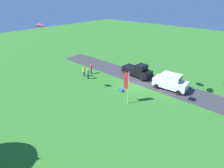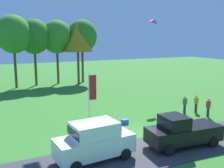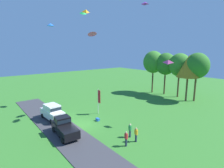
{
  "view_description": "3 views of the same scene",
  "coord_description": "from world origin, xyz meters",
  "px_view_note": "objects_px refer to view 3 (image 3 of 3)",
  "views": [
    {
      "loc": [
        -12.93,
        19.65,
        11.91
      ],
      "look_at": [
        -0.57,
        5.54,
        2.45
      ],
      "focal_mm": 28.0,
      "sensor_mm": 36.0,
      "label": 1
    },
    {
      "loc": [
        -9.96,
        -15.61,
        7.14
      ],
      "look_at": [
        0.05,
        5.07,
        3.03
      ],
      "focal_mm": 42.0,
      "sensor_mm": 36.0,
      "label": 2
    },
    {
      "loc": [
        20.63,
        -10.99,
        10.39
      ],
      "look_at": [
        2.19,
        3.9,
        5.79
      ],
      "focal_mm": 28.0,
      "sensor_mm": 36.0,
      "label": 3
    }
  ],
  "objects_px": {
    "tree_far_right": "(197,66)",
    "person_beside_suv": "(130,130)",
    "kite_delta_high_right": "(50,25)",
    "kite_delta_topmost": "(83,13)",
    "tree_right_of_center": "(153,62)",
    "person_on_lawn": "(126,139)",
    "person_watching_sky": "(136,135)",
    "kite_delta_trailing_tail": "(92,33)",
    "tree_lone_near": "(180,65)",
    "flag_banner": "(99,98)",
    "tree_far_left": "(166,64)",
    "tree_center_back": "(188,66)",
    "cooler_box": "(98,119)",
    "kite_diamond_high_left": "(145,3)",
    "kite_diamond_near_flag": "(86,11)",
    "kite_diamond_mid_center": "(168,61)",
    "car_pickup_mid_row": "(64,127)",
    "car_suv_by_flagpole": "(52,111)"
  },
  "relations": [
    {
      "from": "flag_banner",
      "to": "tree_far_left",
      "type": "bearing_deg",
      "value": 93.41
    },
    {
      "from": "person_beside_suv",
      "to": "flag_banner",
      "type": "height_order",
      "value": "flag_banner"
    },
    {
      "from": "person_on_lawn",
      "to": "kite_diamond_mid_center",
      "type": "xyz_separation_m",
      "value": [
        -0.57,
        7.94,
        8.08
      ]
    },
    {
      "from": "kite_delta_topmost",
      "to": "cooler_box",
      "type": "bearing_deg",
      "value": -18.2
    },
    {
      "from": "car_suv_by_flagpole",
      "to": "cooler_box",
      "type": "distance_m",
      "value": 7.01
    },
    {
      "from": "tree_far_left",
      "to": "kite_diamond_high_left",
      "type": "relative_size",
      "value": 10.32
    },
    {
      "from": "tree_lone_near",
      "to": "kite_diamond_high_left",
      "type": "relative_size",
      "value": 10.28
    },
    {
      "from": "tree_far_right",
      "to": "tree_lone_near",
      "type": "bearing_deg",
      "value": 175.07
    },
    {
      "from": "kite_diamond_high_left",
      "to": "flag_banner",
      "type": "bearing_deg",
      "value": -112.64
    },
    {
      "from": "tree_center_back",
      "to": "kite_diamond_high_left",
      "type": "xyz_separation_m",
      "value": [
        -2.09,
        -11.38,
        10.56
      ]
    },
    {
      "from": "car_suv_by_flagpole",
      "to": "car_pickup_mid_row",
      "type": "height_order",
      "value": "car_suv_by_flagpole"
    },
    {
      "from": "tree_right_of_center",
      "to": "tree_far_right",
      "type": "xyz_separation_m",
      "value": [
        10.31,
        0.7,
        -0.23
      ]
    },
    {
      "from": "kite_delta_high_right",
      "to": "kite_diamond_high_left",
      "type": "height_order",
      "value": "kite_diamond_high_left"
    },
    {
      "from": "tree_lone_near",
      "to": "flag_banner",
      "type": "relative_size",
      "value": 2.3
    },
    {
      "from": "tree_right_of_center",
      "to": "kite_delta_high_right",
      "type": "xyz_separation_m",
      "value": [
        -3.47,
        -23.41,
        7.08
      ]
    },
    {
      "from": "tree_center_back",
      "to": "kite_diamond_near_flag",
      "type": "relative_size",
      "value": 11.13
    },
    {
      "from": "person_watching_sky",
      "to": "tree_center_back",
      "type": "height_order",
      "value": "tree_center_back"
    },
    {
      "from": "tree_lone_near",
      "to": "tree_right_of_center",
      "type": "bearing_deg",
      "value": -170.68
    },
    {
      "from": "kite_delta_topmost",
      "to": "tree_right_of_center",
      "type": "bearing_deg",
      "value": 85.3
    },
    {
      "from": "tree_far_right",
      "to": "kite_diamond_near_flag",
      "type": "relative_size",
      "value": 11.67
    },
    {
      "from": "flag_banner",
      "to": "kite_delta_trailing_tail",
      "type": "relative_size",
      "value": 3.08
    },
    {
      "from": "tree_right_of_center",
      "to": "kite_delta_high_right",
      "type": "distance_m",
      "value": 24.7
    },
    {
      "from": "tree_far_left",
      "to": "kite_delta_high_right",
      "type": "height_order",
      "value": "kite_delta_high_right"
    },
    {
      "from": "kite_diamond_mid_center",
      "to": "kite_delta_trailing_tail",
      "type": "height_order",
      "value": "kite_delta_trailing_tail"
    },
    {
      "from": "person_watching_sky",
      "to": "kite_delta_trailing_tail",
      "type": "relative_size",
      "value": 1.24
    },
    {
      "from": "person_watching_sky",
      "to": "tree_right_of_center",
      "type": "height_order",
      "value": "tree_right_of_center"
    },
    {
      "from": "person_on_lawn",
      "to": "tree_far_right",
      "type": "distance_m",
      "value": 24.23
    },
    {
      "from": "tree_far_left",
      "to": "kite_delta_high_right",
      "type": "relative_size",
      "value": 7.78
    },
    {
      "from": "tree_far_right",
      "to": "flag_banner",
      "type": "bearing_deg",
      "value": -107.43
    },
    {
      "from": "car_suv_by_flagpole",
      "to": "person_on_lawn",
      "type": "xyz_separation_m",
      "value": [
        12.54,
        3.51,
        -0.42
      ]
    },
    {
      "from": "kite_diamond_high_left",
      "to": "kite_diamond_near_flag",
      "type": "distance_m",
      "value": 9.68
    },
    {
      "from": "kite_diamond_high_left",
      "to": "person_watching_sky",
      "type": "bearing_deg",
      "value": -51.52
    },
    {
      "from": "person_beside_suv",
      "to": "kite_delta_high_right",
      "type": "bearing_deg",
      "value": -170.2
    },
    {
      "from": "car_pickup_mid_row",
      "to": "cooler_box",
      "type": "relative_size",
      "value": 9.16
    },
    {
      "from": "car_pickup_mid_row",
      "to": "cooler_box",
      "type": "distance_m",
      "value": 5.89
    },
    {
      "from": "car_pickup_mid_row",
      "to": "person_watching_sky",
      "type": "relative_size",
      "value": 3.0
    },
    {
      "from": "tree_right_of_center",
      "to": "tree_lone_near",
      "type": "distance_m",
      "value": 6.44
    },
    {
      "from": "kite_diamond_near_flag",
      "to": "flag_banner",
      "type": "bearing_deg",
      "value": 80.69
    },
    {
      "from": "kite_delta_topmost",
      "to": "kite_diamond_mid_center",
      "type": "xyz_separation_m",
      "value": [
        15.06,
        3.83,
        -7.91
      ]
    },
    {
      "from": "tree_lone_near",
      "to": "kite_diamond_mid_center",
      "type": "relative_size",
      "value": 9.19
    },
    {
      "from": "cooler_box",
      "to": "kite_delta_topmost",
      "type": "distance_m",
      "value": 18.6
    },
    {
      "from": "tree_far_right",
      "to": "person_beside_suv",
      "type": "bearing_deg",
      "value": -82.91
    },
    {
      "from": "person_beside_suv",
      "to": "cooler_box",
      "type": "height_order",
      "value": "person_beside_suv"
    },
    {
      "from": "person_on_lawn",
      "to": "tree_lone_near",
      "type": "bearing_deg",
      "value": 108.43
    },
    {
      "from": "person_beside_suv",
      "to": "tree_right_of_center",
      "type": "xyz_separation_m",
      "value": [
        -12.95,
        20.58,
        6.67
      ]
    },
    {
      "from": "tree_center_back",
      "to": "kite_delta_topmost",
      "type": "relative_size",
      "value": 7.74
    },
    {
      "from": "kite_delta_topmost",
      "to": "tree_center_back",
      "type": "bearing_deg",
      "value": 58.93
    },
    {
      "from": "person_beside_suv",
      "to": "kite_diamond_near_flag",
      "type": "distance_m",
      "value": 17.62
    },
    {
      "from": "kite_delta_trailing_tail",
      "to": "kite_diamond_near_flag",
      "type": "relative_size",
      "value": 1.62
    },
    {
      "from": "person_on_lawn",
      "to": "tree_right_of_center",
      "type": "xyz_separation_m",
      "value": [
        -14.14,
        22.35,
        6.67
      ]
    }
  ]
}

